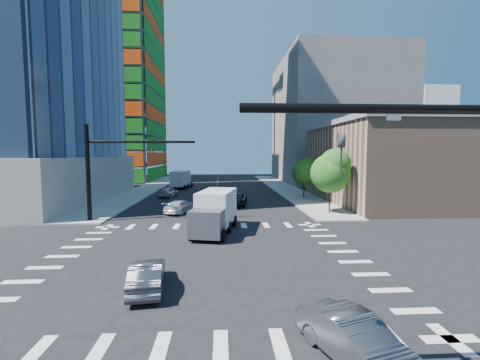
{
  "coord_description": "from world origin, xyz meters",
  "views": [
    {
      "loc": [
        1.08,
        -19.25,
        6.47
      ],
      "look_at": [
        2.59,
        8.0,
        4.19
      ],
      "focal_mm": 24.0,
      "sensor_mm": 36.0,
      "label": 1
    }
  ],
  "objects": [
    {
      "name": "commercial_building",
      "position": [
        25.0,
        22.0,
        5.31
      ],
      "size": [
        20.5,
        22.5,
        10.6
      ],
      "color": "#A67C60",
      "rests_on": "ground"
    },
    {
      "name": "car_sb_cross",
      "position": [
        -2.5,
        -4.21,
        0.7
      ],
      "size": [
        2.03,
        4.4,
        1.4
      ],
      "primitive_type": "imported",
      "rotation": [
        0.0,
        0.0,
        3.28
      ],
      "color": "#49484D",
      "rests_on": "ground"
    },
    {
      "name": "car_sb_near",
      "position": [
        -3.47,
        15.7,
        0.7
      ],
      "size": [
        3.71,
        5.23,
        1.41
      ],
      "primitive_type": "imported",
      "rotation": [
        0.0,
        0.0,
        2.74
      ],
      "color": "white",
      "rests_on": "ground"
    },
    {
      "name": "construction_building",
      "position": [
        -27.41,
        61.93,
        24.61
      ],
      "size": [
        25.16,
        34.5,
        70.6
      ],
      "color": "gray",
      "rests_on": "ground"
    },
    {
      "name": "ground",
      "position": [
        0.0,
        0.0,
        0.0
      ],
      "size": [
        160.0,
        160.0,
        0.0
      ],
      "primitive_type": "plane",
      "color": "black",
      "rests_on": "ground"
    },
    {
      "name": "road_markings",
      "position": [
        0.0,
        0.0,
        0.01
      ],
      "size": [
        20.0,
        20.0,
        0.01
      ],
      "primitive_type": "cube",
      "color": "silver",
      "rests_on": "ground"
    },
    {
      "name": "car_sb_mid",
      "position": [
        -6.88,
        28.49,
        0.76
      ],
      "size": [
        2.86,
        4.79,
        1.53
      ],
      "primitive_type": "imported",
      "rotation": [
        0.0,
        0.0,
        2.89
      ],
      "color": "#B2B4BA",
      "rests_on": "ground"
    },
    {
      "name": "tree_north",
      "position": [
        12.93,
        25.9,
        3.99
      ],
      "size": [
        3.54,
        3.52,
        5.78
      ],
      "color": "#382316",
      "rests_on": "sidewalk_ne"
    },
    {
      "name": "signal_mast_nw",
      "position": [
        -10.0,
        11.5,
        5.49
      ],
      "size": [
        10.2,
        0.4,
        9.0
      ],
      "color": "black",
      "rests_on": "sidewalk_nw"
    },
    {
      "name": "car_nb_far",
      "position": [
        2.82,
        20.22,
        0.72
      ],
      "size": [
        3.1,
        5.5,
        1.45
      ],
      "primitive_type": "imported",
      "rotation": [
        0.0,
        0.0,
        -0.14
      ],
      "color": "black",
      "rests_on": "ground"
    },
    {
      "name": "bg_building_ne",
      "position": [
        27.0,
        55.0,
        14.0
      ],
      "size": [
        24.0,
        30.0,
        28.0
      ],
      "primitive_type": "cube",
      "color": "#625D58",
      "rests_on": "ground"
    },
    {
      "name": "box_truck_near",
      "position": [
        0.4,
        6.45,
        1.48
      ],
      "size": [
        3.98,
        6.82,
        3.35
      ],
      "rotation": [
        0.0,
        0.0,
        -0.21
      ],
      "color": "black",
      "rests_on": "ground"
    },
    {
      "name": "box_truck_far",
      "position": [
        -6.4,
        40.42,
        1.45
      ],
      "size": [
        3.6,
        6.57,
        3.27
      ],
      "rotation": [
        0.0,
        0.0,
        2.98
      ],
      "color": "black",
      "rests_on": "ground"
    },
    {
      "name": "sidewalk_ne",
      "position": [
        12.5,
        40.0,
        0.07
      ],
      "size": [
        5.0,
        60.0,
        0.15
      ],
      "primitive_type": "cube",
      "color": "gray",
      "rests_on": "ground"
    },
    {
      "name": "sidewalk_nw",
      "position": [
        -12.5,
        40.0,
        0.07
      ],
      "size": [
        5.0,
        60.0,
        0.15
      ],
      "primitive_type": "cube",
      "color": "gray",
      "rests_on": "ground"
    },
    {
      "name": "tree_south",
      "position": [
        12.63,
        13.9,
        4.69
      ],
      "size": [
        4.16,
        4.16,
        6.82
      ],
      "color": "#382316",
      "rests_on": "sidewalk_ne"
    },
    {
      "name": "car_nb_right",
      "position": [
        5.17,
        -10.04,
        0.72
      ],
      "size": [
        3.03,
        4.64,
        1.45
      ],
      "primitive_type": "imported",
      "rotation": [
        0.0,
        0.0,
        0.37
      ],
      "color": "#4A4A4F",
      "rests_on": "ground"
    }
  ]
}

